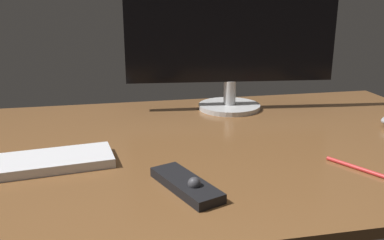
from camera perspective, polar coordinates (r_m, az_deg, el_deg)
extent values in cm
cube|color=brown|center=(99.50, 1.66, -3.61)|extent=(140.00, 84.00, 2.00)
cylinder|color=silver|center=(128.29, 5.09, 1.85)|extent=(18.72, 18.72, 1.39)
cylinder|color=silver|center=(127.25, 5.14, 3.73)|extent=(3.64, 3.64, 7.28)
cube|color=black|center=(124.40, 5.37, 11.96)|extent=(61.47, 9.39, 29.31)
cube|color=white|center=(90.91, -23.17, -5.74)|extent=(40.06, 16.01, 1.93)
cube|color=black|center=(76.05, -0.85, -8.77)|extent=(11.31, 17.72, 1.77)
sphere|color=#3F3F44|center=(73.40, 0.30, -8.64)|extent=(2.31, 2.31, 2.31)
cylinder|color=red|center=(90.11, 21.86, -6.17)|extent=(7.62, 13.25, 0.80)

